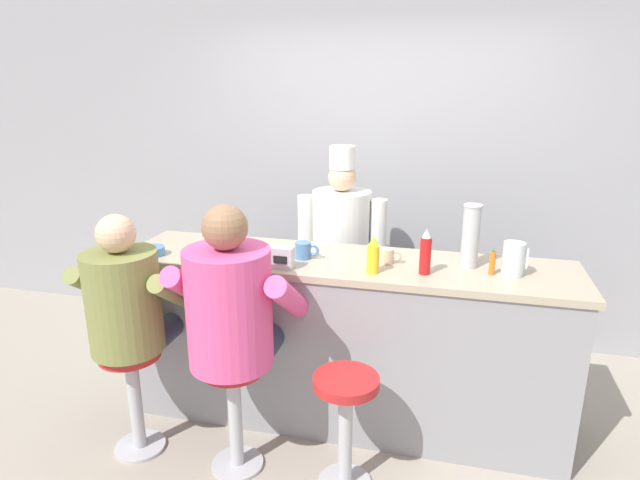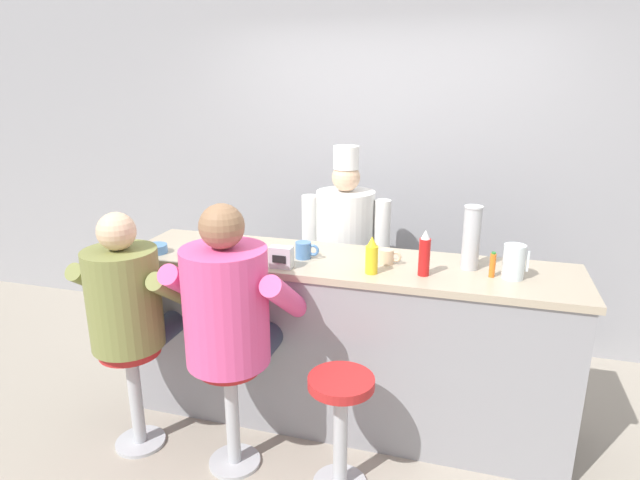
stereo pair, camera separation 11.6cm
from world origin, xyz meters
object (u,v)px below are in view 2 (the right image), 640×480
(diner_seated_pink, at_px, (230,311))
(hot_sauce_bottle_orange, at_px, (492,265))
(coffee_mug_blue, at_px, (304,250))
(cook_in_whites_near, at_px, (345,250))
(water_pitcher_clear, at_px, (514,262))
(napkin_dispenser_chrome, at_px, (281,257))
(coffee_mug_tan, at_px, (387,257))
(cereal_bowl, at_px, (156,249))
(empty_stool_round, at_px, (341,415))
(breakfast_plate, at_px, (223,250))
(ketchup_bottle_red, at_px, (424,254))
(mustard_bottle_yellow, at_px, (372,256))
(cup_stack_steel, at_px, (471,238))
(diner_seated_olive, at_px, (129,304))

(diner_seated_pink, bearing_deg, hot_sauce_bottle_orange, 22.13)
(coffee_mug_blue, bearing_deg, cook_in_whites_near, 82.99)
(hot_sauce_bottle_orange, bearing_deg, diner_seated_pink, -157.87)
(water_pitcher_clear, xyz_separation_m, napkin_dispenser_chrome, (-1.23, -0.19, -0.03))
(coffee_mug_tan, distance_m, cook_in_whites_near, 0.78)
(cereal_bowl, bearing_deg, empty_stool_round, -18.10)
(water_pitcher_clear, relative_size, breakfast_plate, 0.74)
(hot_sauce_bottle_orange, bearing_deg, ketchup_bottle_red, -168.03)
(cereal_bowl, relative_size, empty_stool_round, 0.22)
(mustard_bottle_yellow, distance_m, cup_stack_steel, 0.56)
(hot_sauce_bottle_orange, bearing_deg, empty_stool_round, -140.53)
(coffee_mug_blue, xyz_separation_m, cook_in_whites_near, (0.08, 0.67, -0.20))
(coffee_mug_tan, xyz_separation_m, cook_in_whites_near, (-0.40, 0.64, -0.19))
(water_pitcher_clear, relative_size, empty_stool_round, 0.29)
(breakfast_plate, xyz_separation_m, cereal_bowl, (-0.39, -0.12, 0.01))
(cereal_bowl, xyz_separation_m, empty_stool_round, (1.26, -0.41, -0.63))
(coffee_mug_blue, xyz_separation_m, cup_stack_steel, (0.93, 0.09, 0.13))
(diner_seated_olive, bearing_deg, diner_seated_pink, 0.44)
(hot_sauce_bottle_orange, distance_m, diner_seated_olive, 1.97)
(cereal_bowl, relative_size, diner_seated_pink, 0.09)
(coffee_mug_blue, bearing_deg, diner_seated_olive, -147.12)
(napkin_dispenser_chrome, bearing_deg, breakfast_plate, 160.34)
(coffee_mug_blue, height_order, empty_stool_round, coffee_mug_blue)
(mustard_bottle_yellow, relative_size, diner_seated_olive, 0.15)
(breakfast_plate, xyz_separation_m, diner_seated_pink, (0.27, -0.50, -0.15))
(cereal_bowl, bearing_deg, cook_in_whites_near, 40.54)
(cereal_bowl, distance_m, cup_stack_steel, 1.84)
(coffee_mug_blue, bearing_deg, breakfast_plate, -176.13)
(ketchup_bottle_red, relative_size, mustard_bottle_yellow, 1.21)
(cup_stack_steel, bearing_deg, coffee_mug_tan, -174.02)
(coffee_mug_blue, distance_m, empty_stool_round, 0.95)
(cup_stack_steel, xyz_separation_m, diner_seated_pink, (-1.16, -0.62, -0.31))
(hot_sauce_bottle_orange, xyz_separation_m, cereal_bowl, (-1.94, -0.15, -0.04))
(ketchup_bottle_red, bearing_deg, cook_in_whites_near, 128.98)
(mustard_bottle_yellow, distance_m, cereal_bowl, 1.32)
(coffee_mug_tan, xyz_separation_m, diner_seated_olive, (-1.32, -0.58, -0.21))
(cup_stack_steel, height_order, cook_in_whites_near, cook_in_whites_near)
(ketchup_bottle_red, bearing_deg, mustard_bottle_yellow, -169.76)
(coffee_mug_tan, relative_size, diner_seated_pink, 0.08)
(water_pitcher_clear, xyz_separation_m, cereal_bowl, (-2.05, -0.16, -0.07))
(water_pitcher_clear, distance_m, cook_in_whites_near, 1.29)
(empty_stool_round, bearing_deg, diner_seated_pink, 176.42)
(diner_seated_olive, bearing_deg, empty_stool_round, -1.57)
(hot_sauce_bottle_orange, bearing_deg, breakfast_plate, -179.23)
(hot_sauce_bottle_orange, xyz_separation_m, breakfast_plate, (-1.55, -0.02, -0.05))
(diner_seated_olive, bearing_deg, hot_sauce_bottle_orange, 15.58)
(cereal_bowl, distance_m, diner_seated_pink, 0.78)
(water_pitcher_clear, xyz_separation_m, diner_seated_olive, (-1.99, -0.54, -0.26))
(cup_stack_steel, height_order, napkin_dispenser_chrome, cup_stack_steel)
(cook_in_whites_near, bearing_deg, coffee_mug_blue, -97.01)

